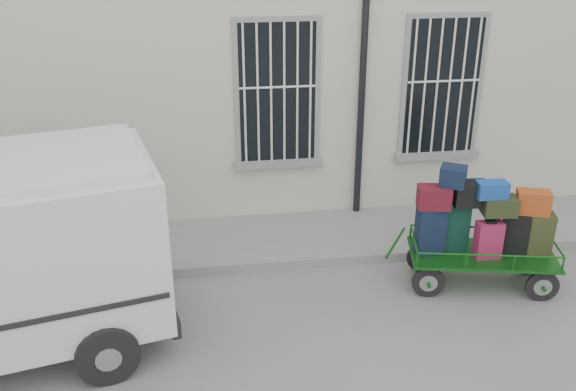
% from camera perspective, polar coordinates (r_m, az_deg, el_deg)
% --- Properties ---
extents(ground, '(80.00, 80.00, 0.00)m').
position_cam_1_polar(ground, '(8.52, 4.46, -11.01)').
color(ground, slate).
rests_on(ground, ground).
extents(building, '(24.00, 5.15, 6.00)m').
position_cam_1_polar(building, '(12.53, -0.61, 15.41)').
color(building, beige).
rests_on(building, ground).
extents(sidewalk, '(24.00, 1.70, 0.15)m').
position_cam_1_polar(sidewalk, '(10.32, 1.88, -3.72)').
color(sidewalk, gray).
rests_on(sidewalk, ground).
extents(luggage_cart, '(2.38, 1.29, 1.78)m').
position_cam_1_polar(luggage_cart, '(9.17, 16.82, -2.87)').
color(luggage_cart, black).
rests_on(luggage_cart, ground).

